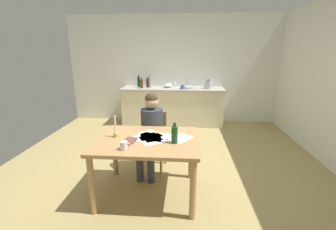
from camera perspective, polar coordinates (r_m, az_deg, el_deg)
The scene contains 26 objects.
ground_plane at distance 3.67m, azimuth -0.90°, elevation -13.32°, with size 5.20×5.20×0.04m, color tan.
wall_back at distance 5.82m, azimuth 1.41°, elevation 11.25°, with size 5.20×0.12×2.60m, color silver.
kitchen_counter at distance 5.60m, azimuth 1.16°, elevation 2.26°, with size 2.44×0.64×0.90m.
dining_table at distance 2.81m, azimuth -5.20°, elevation -7.97°, with size 1.22×0.96×0.74m.
chair_at_table at distance 3.53m, azimuth -3.66°, elevation -5.51°, with size 0.45×0.45×0.87m.
person_seated at distance 3.33m, azimuth -4.33°, elevation -3.33°, with size 0.37×0.61×1.19m.
coffee_mug at distance 2.51m, azimuth -10.89°, elevation -7.50°, with size 0.12×0.08×0.09m.
candlestick at distance 2.87m, azimuth -12.98°, elevation -3.93°, with size 0.06×0.06×0.27m.
book_magazine at distance 2.71m, azimuth -9.59°, elevation -6.39°, with size 0.12×0.19×0.02m, color brown.
paper_letter at distance 2.84m, azimuth -6.07°, elevation -5.41°, with size 0.21×0.30×0.00m, color white.
paper_bill at distance 2.91m, azimuth -4.38°, elevation -4.83°, with size 0.21×0.30×0.00m, color white.
paper_envelope at distance 2.74m, azimuth -4.49°, elevation -6.19°, with size 0.21×0.30×0.00m, color white.
paper_receipt at distance 2.78m, azimuth 3.14°, elevation -5.79°, with size 0.21×0.30×0.00m, color white.
paper_notice at distance 2.82m, azimuth -4.23°, elevation -5.56°, with size 0.21×0.30×0.00m, color white.
paper_flyer at distance 2.80m, azimuth -1.78°, elevation -5.61°, with size 0.21×0.30×0.00m, color white.
wine_bottle_on_table at distance 2.61m, azimuth 1.64°, elevation -4.88°, with size 0.07×0.07×0.24m.
sink_unit at distance 5.50m, azimuth 4.96°, elevation 6.96°, with size 0.36×0.36×0.24m.
bottle_oil at distance 5.69m, azimuth -7.32°, elevation 8.22°, with size 0.07×0.07×0.29m.
bottle_vinegar at distance 5.50m, azimuth -6.61°, elevation 7.76°, with size 0.07×0.07×0.24m.
bottle_wine_red at distance 5.64m, azimuth -5.11°, elevation 8.01°, with size 0.08×0.08×0.24m.
bottle_sauce at distance 5.60m, azimuth -4.53°, elevation 8.17°, with size 0.07×0.07×0.29m.
mixing_bowl at distance 5.57m, azimuth -0.02°, elevation 7.39°, with size 0.21×0.21×0.09m, color white.
stovetop_kettle at distance 5.51m, azimuth 10.02°, elevation 7.59°, with size 0.18×0.18×0.22m.
wine_glass_near_sink at distance 5.64m, azimuth 1.77°, elevation 8.11°, with size 0.07×0.07×0.15m.
wine_glass_by_kettle at distance 5.65m, azimuth 0.58°, elevation 8.13°, with size 0.07×0.07×0.15m.
teacup_on_counter at distance 5.35m, azimuth 3.65°, elevation 7.00°, with size 0.11×0.08×0.10m.
Camera 1 is at (0.30, -3.19, 1.77)m, focal length 24.38 mm.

